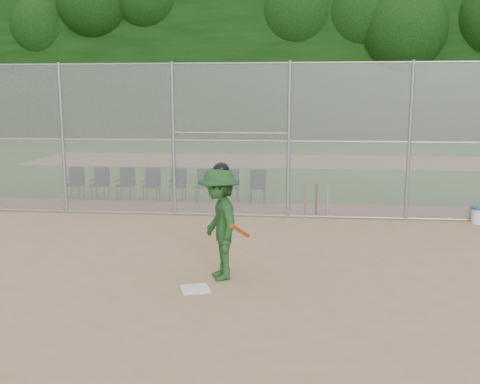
# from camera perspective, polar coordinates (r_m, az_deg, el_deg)

# --- Properties ---
(ground) EXTENTS (100.00, 100.00, 0.00)m
(ground) POSITION_cam_1_polar(r_m,az_deg,el_deg) (9.29, -1.57, -9.36)
(ground) COLOR tan
(ground) RESTS_ON ground
(grass_strip) EXTENTS (100.00, 100.00, 0.00)m
(grass_strip) POSITION_cam_1_polar(r_m,az_deg,el_deg) (26.90, 3.32, 3.34)
(grass_strip) COLOR #2E6C20
(grass_strip) RESTS_ON ground
(dirt_patch_far) EXTENTS (24.00, 24.00, 0.00)m
(dirt_patch_far) POSITION_cam_1_polar(r_m,az_deg,el_deg) (26.90, 3.32, 3.35)
(dirt_patch_far) COLOR tan
(dirt_patch_far) RESTS_ON ground
(backstop_fence) EXTENTS (16.09, 0.09, 4.00)m
(backstop_fence) POSITION_cam_1_polar(r_m,az_deg,el_deg) (13.78, 1.05, 5.75)
(backstop_fence) COLOR gray
(backstop_fence) RESTS_ON ground
(treeline) EXTENTS (81.00, 60.00, 11.00)m
(treeline) POSITION_cam_1_polar(r_m,az_deg,el_deg) (28.83, 3.61, 14.71)
(treeline) COLOR black
(treeline) RESTS_ON ground
(home_plate) EXTENTS (0.57, 0.57, 0.02)m
(home_plate) POSITION_cam_1_polar(r_m,az_deg,el_deg) (8.88, -4.80, -10.25)
(home_plate) COLOR white
(home_plate) RESTS_ON ground
(batter_at_plate) EXTENTS (1.13, 1.51, 2.02)m
(batter_at_plate) POSITION_cam_1_polar(r_m,az_deg,el_deg) (9.12, -2.22, -3.34)
(batter_at_plate) COLOR #1D491F
(batter_at_plate) RESTS_ON ground
(water_cooler) EXTENTS (0.32, 0.32, 0.40)m
(water_cooler) POSITION_cam_1_polar(r_m,az_deg,el_deg) (14.60, 24.04, -2.28)
(water_cooler) COLOR white
(water_cooler) RESTS_ON ground
(spare_bats) EXTENTS (0.66, 0.33, 0.84)m
(spare_bats) POSITION_cam_1_polar(r_m,az_deg,el_deg) (14.39, 8.14, -0.81)
(spare_bats) COLOR #D84C14
(spare_bats) RESTS_ON ground
(chair_0) EXTENTS (0.54, 0.52, 0.96)m
(chair_0) POSITION_cam_1_polar(r_m,az_deg,el_deg) (17.36, -17.23, 0.88)
(chair_0) COLOR #101B3A
(chair_0) RESTS_ON ground
(chair_1) EXTENTS (0.54, 0.52, 0.96)m
(chair_1) POSITION_cam_1_polar(r_m,az_deg,el_deg) (17.06, -14.71, 0.85)
(chair_1) COLOR #101B3A
(chair_1) RESTS_ON ground
(chair_2) EXTENTS (0.54, 0.52, 0.96)m
(chair_2) POSITION_cam_1_polar(r_m,az_deg,el_deg) (16.79, -12.11, 0.82)
(chair_2) COLOR #101B3A
(chair_2) RESTS_ON ground
(chair_3) EXTENTS (0.54, 0.52, 0.96)m
(chair_3) POSITION_cam_1_polar(r_m,az_deg,el_deg) (16.56, -9.43, 0.78)
(chair_3) COLOR #101B3A
(chair_3) RESTS_ON ground
(chair_4) EXTENTS (0.54, 0.52, 0.96)m
(chair_4) POSITION_cam_1_polar(r_m,az_deg,el_deg) (16.37, -6.68, 0.74)
(chair_4) COLOR #101B3A
(chair_4) RESTS_ON ground
(chair_5) EXTENTS (0.54, 0.52, 0.96)m
(chair_5) POSITION_cam_1_polar(r_m,az_deg,el_deg) (16.21, -3.87, 0.70)
(chair_5) COLOR #101B3A
(chair_5) RESTS_ON ground
(chair_6) EXTENTS (0.54, 0.52, 0.96)m
(chair_6) POSITION_cam_1_polar(r_m,az_deg,el_deg) (16.10, -1.01, 0.65)
(chair_6) COLOR #101B3A
(chair_6) RESTS_ON ground
(chair_7) EXTENTS (0.54, 0.52, 0.96)m
(chair_7) POSITION_cam_1_polar(r_m,az_deg,el_deg) (16.02, 1.88, 0.61)
(chair_7) COLOR #101B3A
(chair_7) RESTS_ON ground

